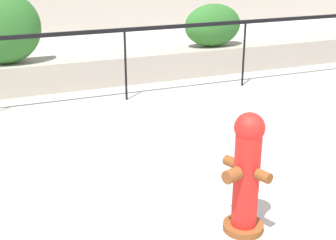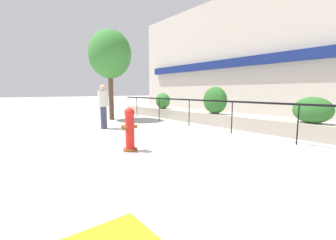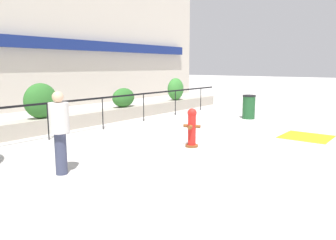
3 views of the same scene
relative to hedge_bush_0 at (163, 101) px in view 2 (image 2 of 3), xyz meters
The scene contains 10 objects.
ground_plane 8.15m from the hedge_bush_0, 47.84° to the right, with size 120.00×120.00×0.00m, color #BCB7B2.
building_facade 8.64m from the hedge_bush_0, 47.77° to the left, with size 30.00×1.36×8.00m.
planter_wall_low 5.48m from the hedge_bush_0, ahead, with size 18.00×0.70×0.50m, color #ADA393.
fence_railing_segment 5.54m from the hedge_bush_0, 11.45° to the right, with size 15.00×0.05×1.15m.
hedge_bush_0 is the anchor object (origin of this frame).
hedge_bush_1 3.75m from the hedge_bush_0, ahead, with size 1.18×0.70×1.17m, color #2D6B28.
hedge_bush_2 7.53m from the hedge_bush_0, ahead, with size 1.15×0.60×0.81m, color #2D6B28.
fire_hydrant 7.27m from the hedge_bush_0, 43.66° to the right, with size 0.48×0.48×1.08m.
street_tree 3.70m from the hedge_bush_0, 106.58° to the right, with size 2.31×2.08×4.54m.
pedestrian 4.50m from the hedge_bush_0, 68.46° to the right, with size 0.44×0.44×1.73m.
Camera 2 is at (4.68, -1.67, 1.48)m, focal length 24.00 mm.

